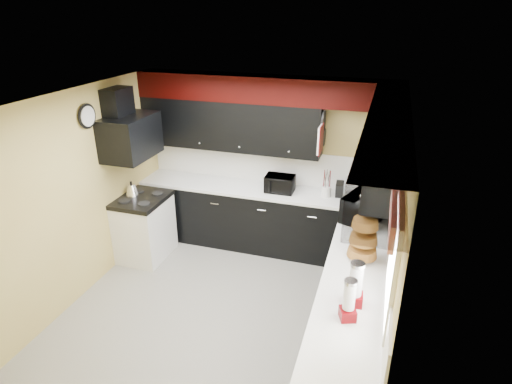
% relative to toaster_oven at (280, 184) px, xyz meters
% --- Properties ---
extents(ground, '(3.60, 3.60, 0.00)m').
position_rel_toaster_oven_xyz_m(ground, '(-0.28, -1.48, -1.06)').
color(ground, gray).
rests_on(ground, ground).
extents(wall_back, '(3.60, 0.06, 2.50)m').
position_rel_toaster_oven_xyz_m(wall_back, '(-0.28, 0.32, 0.19)').
color(wall_back, '#E0C666').
rests_on(wall_back, ground).
extents(wall_right, '(0.06, 3.60, 2.50)m').
position_rel_toaster_oven_xyz_m(wall_right, '(1.52, -1.48, 0.19)').
color(wall_right, '#E0C666').
rests_on(wall_right, ground).
extents(wall_left, '(0.06, 3.60, 2.50)m').
position_rel_toaster_oven_xyz_m(wall_left, '(-2.08, -1.48, 0.19)').
color(wall_left, '#E0C666').
rests_on(wall_left, ground).
extents(ceiling, '(3.60, 3.60, 0.06)m').
position_rel_toaster_oven_xyz_m(ceiling, '(-0.28, -1.48, 1.44)').
color(ceiling, white).
rests_on(ceiling, wall_back).
extents(cab_back, '(3.60, 0.60, 0.90)m').
position_rel_toaster_oven_xyz_m(cab_back, '(-0.28, 0.02, -0.61)').
color(cab_back, black).
rests_on(cab_back, ground).
extents(cab_right, '(0.60, 3.00, 0.90)m').
position_rel_toaster_oven_xyz_m(cab_right, '(1.22, -1.78, -0.61)').
color(cab_right, black).
rests_on(cab_right, ground).
extents(counter_back, '(3.62, 0.64, 0.04)m').
position_rel_toaster_oven_xyz_m(counter_back, '(-0.28, 0.02, -0.14)').
color(counter_back, white).
rests_on(counter_back, cab_back).
extents(counter_right, '(0.64, 3.02, 0.04)m').
position_rel_toaster_oven_xyz_m(counter_right, '(1.22, -1.78, -0.14)').
color(counter_right, white).
rests_on(counter_right, cab_right).
extents(splash_back, '(3.60, 0.02, 0.50)m').
position_rel_toaster_oven_xyz_m(splash_back, '(-0.28, 0.31, 0.13)').
color(splash_back, white).
rests_on(splash_back, counter_back).
extents(splash_right, '(0.02, 3.60, 0.50)m').
position_rel_toaster_oven_xyz_m(splash_right, '(1.51, -1.48, 0.13)').
color(splash_right, white).
rests_on(splash_right, counter_right).
extents(upper_back, '(2.60, 0.35, 0.70)m').
position_rel_toaster_oven_xyz_m(upper_back, '(-0.78, 0.14, 0.74)').
color(upper_back, black).
rests_on(upper_back, wall_back).
extents(upper_right, '(0.35, 1.80, 0.70)m').
position_rel_toaster_oven_xyz_m(upper_right, '(1.35, -0.58, 0.74)').
color(upper_right, black).
rests_on(upper_right, wall_right).
extents(soffit_back, '(3.60, 0.36, 0.35)m').
position_rel_toaster_oven_xyz_m(soffit_back, '(-0.28, 0.14, 1.27)').
color(soffit_back, black).
rests_on(soffit_back, wall_back).
extents(soffit_right, '(0.36, 3.24, 0.35)m').
position_rel_toaster_oven_xyz_m(soffit_right, '(1.34, -1.66, 1.27)').
color(soffit_right, black).
rests_on(soffit_right, wall_right).
extents(stove, '(0.60, 0.75, 0.86)m').
position_rel_toaster_oven_xyz_m(stove, '(-1.78, -0.73, -0.63)').
color(stove, white).
rests_on(stove, ground).
extents(cooktop, '(0.62, 0.77, 0.06)m').
position_rel_toaster_oven_xyz_m(cooktop, '(-1.78, -0.73, -0.17)').
color(cooktop, black).
rests_on(cooktop, stove).
extents(hood, '(0.50, 0.78, 0.55)m').
position_rel_toaster_oven_xyz_m(hood, '(-1.83, -0.73, 0.72)').
color(hood, black).
rests_on(hood, wall_left).
extents(hood_duct, '(0.24, 0.40, 0.40)m').
position_rel_toaster_oven_xyz_m(hood_duct, '(-1.96, -0.73, 1.14)').
color(hood_duct, black).
rests_on(hood_duct, wall_left).
extents(window, '(0.03, 0.86, 0.96)m').
position_rel_toaster_oven_xyz_m(window, '(1.51, -2.38, 0.49)').
color(window, white).
rests_on(window, wall_right).
extents(valance, '(0.04, 0.88, 0.20)m').
position_rel_toaster_oven_xyz_m(valance, '(1.45, -2.38, 0.89)').
color(valance, red).
rests_on(valance, wall_right).
extents(pan_top, '(0.03, 0.22, 0.40)m').
position_rel_toaster_oven_xyz_m(pan_top, '(0.54, 0.07, 0.94)').
color(pan_top, black).
rests_on(pan_top, upper_back).
extents(pan_mid, '(0.03, 0.28, 0.46)m').
position_rel_toaster_oven_xyz_m(pan_mid, '(0.54, -0.06, 0.69)').
color(pan_mid, black).
rests_on(pan_mid, upper_back).
extents(pan_low, '(0.03, 0.24, 0.42)m').
position_rel_toaster_oven_xyz_m(pan_low, '(0.54, 0.20, 0.66)').
color(pan_low, black).
rests_on(pan_low, upper_back).
extents(cut_board, '(0.03, 0.26, 0.35)m').
position_rel_toaster_oven_xyz_m(cut_board, '(0.55, -0.18, 0.74)').
color(cut_board, white).
rests_on(cut_board, upper_back).
extents(baskets, '(0.27, 0.27, 0.50)m').
position_rel_toaster_oven_xyz_m(baskets, '(1.24, -1.43, 0.12)').
color(baskets, brown).
rests_on(baskets, upper_right).
extents(clock, '(0.03, 0.30, 0.30)m').
position_rel_toaster_oven_xyz_m(clock, '(-2.05, -1.23, 1.09)').
color(clock, black).
rests_on(clock, wall_left).
extents(deco_plate, '(0.03, 0.24, 0.24)m').
position_rel_toaster_oven_xyz_m(deco_plate, '(1.49, -1.83, 1.19)').
color(deco_plate, white).
rests_on(deco_plate, wall_right).
extents(toaster_oven, '(0.40, 0.34, 0.23)m').
position_rel_toaster_oven_xyz_m(toaster_oven, '(0.00, 0.00, 0.00)').
color(toaster_oven, black).
rests_on(toaster_oven, counter_back).
extents(microwave, '(0.57, 0.69, 0.33)m').
position_rel_toaster_oven_xyz_m(microwave, '(1.20, -0.53, 0.05)').
color(microwave, black).
rests_on(microwave, counter_right).
extents(utensil_crock, '(0.17, 0.17, 0.14)m').
position_rel_toaster_oven_xyz_m(utensil_crock, '(0.65, 0.03, -0.04)').
color(utensil_crock, silver).
rests_on(utensil_crock, counter_back).
extents(knife_block, '(0.11, 0.14, 0.22)m').
position_rel_toaster_oven_xyz_m(knife_block, '(0.82, 0.06, -0.01)').
color(knife_block, black).
rests_on(knife_block, counter_back).
extents(kettle, '(0.20, 0.20, 0.16)m').
position_rel_toaster_oven_xyz_m(kettle, '(-1.94, -0.69, -0.06)').
color(kettle, silver).
rests_on(kettle, cooktop).
extents(dispenser_a, '(0.16, 0.16, 0.39)m').
position_rel_toaster_oven_xyz_m(dispenser_a, '(1.24, -2.20, 0.08)').
color(dispenser_a, '#690C06').
rests_on(dispenser_a, counter_right).
extents(dispenser_b, '(0.16, 0.16, 0.35)m').
position_rel_toaster_oven_xyz_m(dispenser_b, '(1.21, -2.42, 0.06)').
color(dispenser_b, '#670607').
rests_on(dispenser_b, counter_right).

